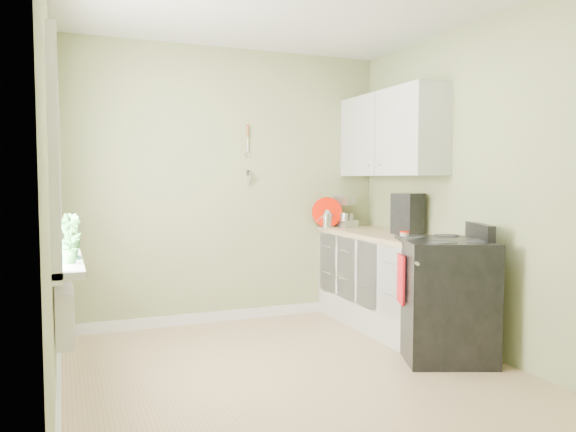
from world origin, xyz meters
name	(u,v)px	position (x,y,z in m)	size (l,w,h in m)	color
floor	(300,380)	(0.00, 0.00, -0.01)	(3.20, 3.60, 0.02)	tan
wall_back	(228,186)	(0.00, 1.81, 1.35)	(3.20, 0.02, 2.70)	#979F6C
wall_left	(48,191)	(-1.61, 0.00, 1.35)	(0.02, 3.60, 2.70)	#979F6C
wall_right	(484,188)	(1.61, 0.00, 1.35)	(0.02, 3.60, 2.70)	#979F6C
base_cabinets	(383,282)	(1.30, 1.00, 0.43)	(0.60, 1.60, 0.87)	silver
countertop	(383,235)	(1.29, 1.00, 0.89)	(0.64, 1.60, 0.04)	tan
upper_cabinets	(391,134)	(1.43, 1.10, 1.85)	(0.35, 1.40, 0.80)	silver
window	(53,158)	(-1.58, 0.30, 1.55)	(0.06, 1.14, 1.44)	white
window_sill	(68,262)	(-1.51, 0.30, 0.88)	(0.18, 1.14, 0.04)	white
radiator	(64,315)	(-1.54, 0.25, 0.55)	(0.12, 0.50, 0.35)	white
wall_utensils	(248,164)	(0.20, 1.78, 1.56)	(0.02, 0.14, 0.58)	tan
stove	(444,297)	(1.28, 0.05, 0.48)	(0.94, 0.96, 1.07)	black
stand_mixer	(343,212)	(1.25, 1.74, 1.06)	(0.23, 0.32, 0.36)	#B2B2B7
kettle	(327,218)	(1.05, 1.72, 1.00)	(0.18, 0.11, 0.18)	silver
coffee_maker	(408,215)	(1.42, 0.80, 1.09)	(0.27, 0.28, 0.38)	black
red_tray	(327,212)	(1.05, 1.72, 1.07)	(0.32, 0.32, 0.02)	#C11000
jar	(404,236)	(1.06, 0.30, 0.95)	(0.08, 0.08, 0.08)	beige
plant_a	(69,239)	(-1.50, 0.10, 1.05)	(0.16, 0.11, 0.31)	#286528
plant_b	(69,236)	(-1.50, 0.31, 1.05)	(0.16, 0.13, 0.29)	#286528
plant_c	(68,236)	(-1.50, 0.45, 1.04)	(0.15, 0.15, 0.27)	#286528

